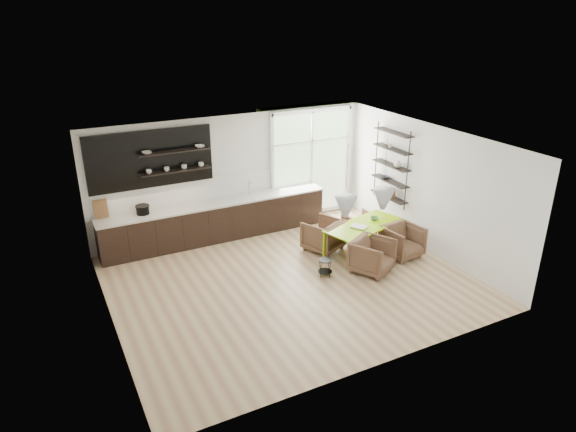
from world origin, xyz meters
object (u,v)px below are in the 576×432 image
object	(u,v)px
armchair_front_left	(372,256)
wire_stool	(325,265)
dining_table	(364,227)
armchair_back_right	(359,225)
armchair_front_right	(402,241)
armchair_back_left	(323,235)

from	to	relation	value
armchair_front_left	wire_stool	distance (m)	1.03
dining_table	wire_stool	distance (m)	1.50
armchair_back_right	wire_stool	size ratio (longest dim) A/B	1.76
armchair_front_left	wire_stool	xyz separation A→B (m)	(-0.98, 0.29, -0.12)
armchair_back_right	armchair_front_right	size ratio (longest dim) A/B	0.84
dining_table	armchair_front_left	bearing A→B (deg)	-128.94
wire_stool	armchair_front_left	bearing A→B (deg)	-16.21
dining_table	wire_stool	size ratio (longest dim) A/B	5.41
wire_stool	dining_table	bearing A→B (deg)	21.95
armchair_back_right	armchair_front_left	bearing A→B (deg)	65.91
armchair_back_left	wire_stool	size ratio (longest dim) A/B	2.12
dining_table	armchair_back_right	xyz separation A→B (m)	(0.40, 0.78, -0.34)
dining_table	armchair_back_left	bearing A→B (deg)	127.10
armchair_front_left	wire_stool	bearing A→B (deg)	134.68
armchair_back_left	armchair_front_left	xyz separation A→B (m)	(0.37, -1.39, -0.00)
dining_table	wire_stool	bearing A→B (deg)	-173.36
dining_table	armchair_front_right	distance (m)	0.91
armchair_front_left	armchair_front_right	bearing A→B (deg)	-13.32
armchair_back_right	wire_stool	xyz separation A→B (m)	(-1.74, -1.32, -0.06)
armchair_back_right	armchair_front_right	world-z (taller)	armchair_front_right
armchair_back_right	armchair_front_left	world-z (taller)	armchair_front_left
armchair_front_left	armchair_front_right	size ratio (longest dim) A/B	1.01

